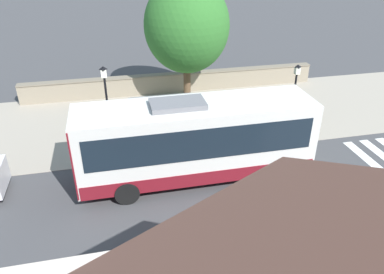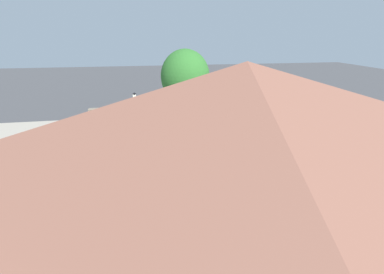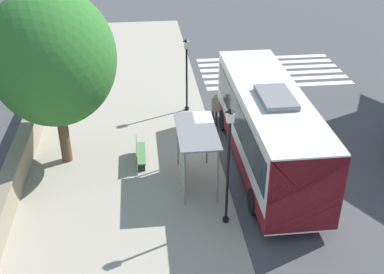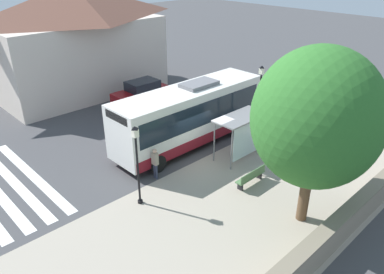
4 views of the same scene
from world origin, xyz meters
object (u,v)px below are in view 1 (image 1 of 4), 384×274
bench (190,115)px  street_lamp_near (294,94)px  street_lamp_far (108,107)px  pedestrian (266,132)px  shade_tree (187,26)px  bus (195,139)px  bus_shelter (162,108)px

bench → street_lamp_near: street_lamp_near is taller
street_lamp_far → pedestrian: bearing=84.3°
street_lamp_far → street_lamp_near: bearing=92.8°
street_lamp_far → shade_tree: size_ratio=0.61×
pedestrian → street_lamp_near: bearing=122.3°
bus → bus_shelter: (-3.27, -0.92, 0.11)m
bus → bus_shelter: 3.40m
bus → street_lamp_far: (-2.34, -3.53, 0.82)m
bus → shade_tree: (-8.63, 1.46, 2.87)m
street_lamp_far → shade_tree: shade_tree is taller
bench → bus: bearing=-9.8°
pedestrian → street_lamp_far: 7.74m
bus_shelter → pedestrian: bearing=71.2°
street_lamp_near → street_lamp_far: 9.42m
pedestrian → street_lamp_far: street_lamp_far is taller
shade_tree → bus_shelter: bearing=-24.0°
bus_shelter → street_lamp_near: bearing=86.1°
bench → street_lamp_near: size_ratio=0.48×
pedestrian → shade_tree: bearing=-160.3°
bus_shelter → bench: size_ratio=1.70×
bus_shelter → street_lamp_far: 2.85m
street_lamp_near → shade_tree: bearing=-142.8°
street_lamp_near → bus: bearing=-64.5°
bus_shelter → street_lamp_near: size_ratio=0.81×
bench → street_lamp_near: (2.61, 4.94, 1.87)m
bus_shelter → shade_tree: size_ratio=0.42×
bus_shelter → shade_tree: 6.48m
street_lamp_near → shade_tree: (-5.82, -4.41, 2.45)m
street_lamp_near → bus_shelter: bearing=-93.9°
pedestrian → shade_tree: 8.37m
street_lamp_near → street_lamp_far: street_lamp_far is taller
bus → bench: 5.69m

